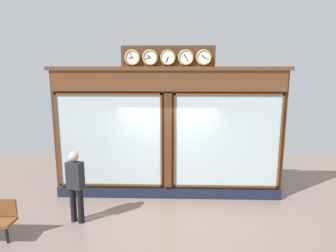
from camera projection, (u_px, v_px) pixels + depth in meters
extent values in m
cube|color=#4C2B16|center=(168.00, 136.00, 7.88)|extent=(6.12, 0.30, 3.45)
cube|color=#191E33|center=(168.00, 193.00, 8.01)|extent=(6.12, 0.08, 0.28)
cube|color=brown|center=(168.00, 81.00, 7.41)|extent=(5.99, 0.08, 0.52)
cube|color=brown|center=(168.00, 68.00, 7.37)|extent=(6.24, 0.20, 0.10)
cube|color=silver|center=(227.00, 142.00, 7.69)|extent=(2.71, 0.02, 2.43)
cube|color=brown|center=(229.00, 94.00, 7.43)|extent=(2.81, 0.04, 0.05)
cube|color=brown|center=(225.00, 186.00, 7.91)|extent=(2.81, 0.04, 0.05)
cube|color=brown|center=(280.00, 142.00, 7.63)|extent=(0.05, 0.04, 2.53)
cube|color=brown|center=(175.00, 141.00, 7.71)|extent=(0.05, 0.04, 2.53)
cube|color=silver|center=(110.00, 141.00, 7.79)|extent=(2.71, 0.02, 2.43)
cube|color=brown|center=(108.00, 94.00, 7.53)|extent=(2.81, 0.04, 0.05)
cube|color=brown|center=(111.00, 185.00, 8.00)|extent=(2.81, 0.04, 0.05)
cube|color=brown|center=(58.00, 140.00, 7.81)|extent=(0.05, 0.04, 2.53)
cube|color=brown|center=(161.00, 141.00, 7.72)|extent=(0.05, 0.04, 2.53)
cube|color=#4C2B16|center=(168.00, 141.00, 7.72)|extent=(0.20, 0.10, 2.53)
cube|color=#4C2B16|center=(168.00, 58.00, 7.36)|extent=(2.37, 0.06, 0.58)
cylinder|color=white|center=(204.00, 57.00, 7.26)|extent=(0.32, 0.02, 0.32)
torus|color=#B79347|center=(204.00, 57.00, 7.25)|extent=(0.39, 0.05, 0.39)
cube|color=black|center=(203.00, 56.00, 7.24)|extent=(0.07, 0.01, 0.08)
cube|color=black|center=(206.00, 58.00, 7.24)|extent=(0.13, 0.01, 0.06)
sphere|color=black|center=(204.00, 57.00, 7.24)|extent=(0.02, 0.02, 0.02)
cylinder|color=white|center=(186.00, 57.00, 7.27)|extent=(0.32, 0.02, 0.32)
torus|color=#B79347|center=(186.00, 57.00, 7.27)|extent=(0.39, 0.05, 0.39)
cube|color=black|center=(185.00, 56.00, 7.25)|extent=(0.06, 0.01, 0.08)
cube|color=black|center=(187.00, 60.00, 7.26)|extent=(0.07, 0.01, 0.12)
sphere|color=black|center=(186.00, 57.00, 7.25)|extent=(0.02, 0.02, 0.02)
cylinder|color=white|center=(168.00, 57.00, 7.28)|extent=(0.32, 0.02, 0.32)
torus|color=#B79347|center=(168.00, 57.00, 7.28)|extent=(0.38, 0.04, 0.38)
cube|color=black|center=(167.00, 59.00, 7.28)|extent=(0.05, 0.01, 0.09)
cube|color=black|center=(167.00, 60.00, 7.28)|extent=(0.06, 0.01, 0.13)
sphere|color=black|center=(168.00, 57.00, 7.27)|extent=(0.02, 0.02, 0.02)
cylinder|color=white|center=(150.00, 57.00, 7.30)|extent=(0.32, 0.02, 0.32)
torus|color=#B79347|center=(150.00, 57.00, 7.29)|extent=(0.40, 0.05, 0.40)
cube|color=black|center=(149.00, 56.00, 7.28)|extent=(0.07, 0.01, 0.07)
cube|color=black|center=(147.00, 58.00, 7.29)|extent=(0.13, 0.01, 0.05)
sphere|color=black|center=(150.00, 57.00, 7.28)|extent=(0.02, 0.02, 0.02)
cylinder|color=white|center=(132.00, 57.00, 7.31)|extent=(0.32, 0.02, 0.32)
torus|color=#B79347|center=(132.00, 57.00, 7.31)|extent=(0.39, 0.05, 0.39)
cube|color=black|center=(131.00, 58.00, 7.30)|extent=(0.09, 0.01, 0.03)
cube|color=black|center=(131.00, 55.00, 7.29)|extent=(0.07, 0.01, 0.12)
sphere|color=black|center=(132.00, 57.00, 7.29)|extent=(0.02, 0.02, 0.02)
cylinder|color=black|center=(73.00, 204.00, 6.76)|extent=(0.14, 0.14, 0.82)
cylinder|color=black|center=(81.00, 206.00, 6.70)|extent=(0.14, 0.14, 0.82)
cube|color=#232328|center=(75.00, 175.00, 6.59)|extent=(0.41, 0.32, 0.62)
sphere|color=tan|center=(74.00, 156.00, 6.51)|extent=(0.22, 0.22, 0.22)
cylinder|color=black|center=(7.00, 233.00, 5.94)|extent=(0.06, 0.06, 0.45)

